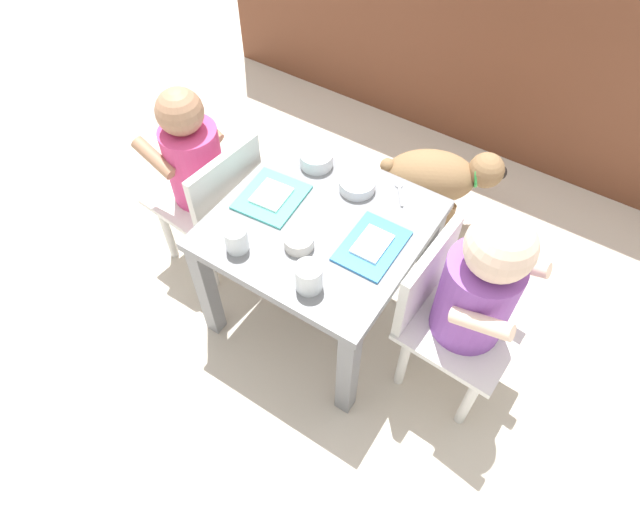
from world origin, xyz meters
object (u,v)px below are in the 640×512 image
dining_table (320,240)px  spoon_by_left_tray (400,191)px  water_cup_left (237,240)px  veggie_bowl_near (316,159)px  food_tray_right (371,246)px  food_tray_left (271,197)px  cereal_bowl_right_side (357,184)px  water_cup_right (309,278)px  dog (437,177)px  veggie_bowl_far (297,240)px  seated_child_right (474,291)px  seated_child_left (197,166)px

dining_table → spoon_by_left_tray: size_ratio=5.97×
water_cup_left → spoon_by_left_tray: (0.25, 0.40, -0.03)m
dining_table → veggie_bowl_near: 0.24m
dining_table → water_cup_left: 0.25m
food_tray_right → veggie_bowl_near: veggie_bowl_near is taller
food_tray_left → veggie_bowl_near: (0.03, 0.18, 0.02)m
food_tray_right → spoon_by_left_tray: size_ratio=2.13×
dining_table → cereal_bowl_right_side: 0.18m
food_tray_right → water_cup_right: 0.20m
dog → veggie_bowl_far: 0.70m
dining_table → cereal_bowl_right_side: bearing=82.7°
food_tray_right → water_cup_right: bearing=-109.8°
food_tray_right → seated_child_right: bearing=2.5°
seated_child_left → veggie_bowl_far: seated_child_left is taller
food_tray_right → cereal_bowl_right_side: (-0.14, 0.16, 0.01)m
veggie_bowl_far → spoon_by_left_tray: bearing=67.6°
dog → cereal_bowl_right_side: 0.47m
cereal_bowl_right_side → veggie_bowl_near: (-0.15, 0.02, 0.00)m
seated_child_right → water_cup_left: 0.59m
veggie_bowl_near → spoon_by_left_tray: size_ratio=1.05×
seated_child_right → spoon_by_left_tray: 0.37m
seated_child_left → spoon_by_left_tray: seated_child_left is taller
veggie_bowl_far → water_cup_right: bearing=-43.3°
dining_table → food_tray_right: food_tray_right is taller
seated_child_left → veggie_bowl_near: 0.35m
food_tray_right → water_cup_left: bearing=-146.9°
seated_child_left → dog: bearing=45.5°
dog → water_cup_right: size_ratio=5.46×
food_tray_right → veggie_bowl_near: 0.34m
veggie_bowl_far → seated_child_right: bearing=13.9°
dog → veggie_bowl_near: 0.51m
food_tray_left → water_cup_right: 0.31m
seated_child_left → food_tray_left: bearing=-0.4°
veggie_bowl_near → water_cup_right: bearing=-59.1°
water_cup_left → spoon_by_left_tray: 0.47m
veggie_bowl_near → spoon_by_left_tray: veggie_bowl_near is taller
dining_table → cereal_bowl_right_side: size_ratio=5.37×
cereal_bowl_right_side → spoon_by_left_tray: size_ratio=1.11×
dining_table → water_cup_left: (-0.13, -0.19, 0.11)m
veggie_bowl_near → veggie_bowl_far: 0.30m
dining_table → food_tray_right: bearing=-1.0°
seated_child_left → food_tray_right: size_ratio=3.43×
dining_table → dog: dining_table is taller
water_cup_left → veggie_bowl_far: 0.15m
spoon_by_left_tray → seated_child_left: bearing=-158.8°
water_cup_left → water_cup_right: water_cup_right is taller
dog → food_tray_left: bearing=-116.3°
dog → water_cup_left: size_ratio=5.98×
water_cup_left → veggie_bowl_near: bearing=90.3°
dining_table → food_tray_left: (-0.16, -0.00, 0.08)m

